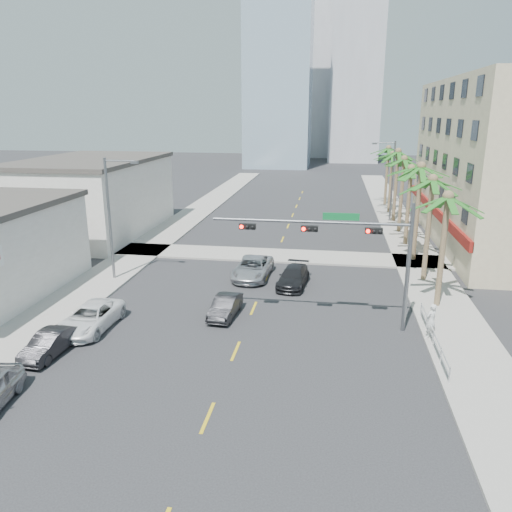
{
  "coord_description": "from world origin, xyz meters",
  "views": [
    {
      "loc": [
        4.7,
        -19.3,
        12.13
      ],
      "look_at": [
        0.16,
        9.97,
        3.5
      ],
      "focal_mm": 35.0,
      "sensor_mm": 36.0,
      "label": 1
    }
  ],
  "objects_px": {
    "car_lane_right": "(293,277)",
    "pedestrian": "(431,321)",
    "car_lane_left": "(225,306)",
    "car_parked_mid": "(49,344)",
    "car_lane_center": "(253,268)",
    "traffic_signal_mast": "(350,243)",
    "car_parked_far": "(90,318)"
  },
  "relations": [
    {
      "from": "car_parked_far",
      "to": "traffic_signal_mast",
      "type": "bearing_deg",
      "value": 11.14
    },
    {
      "from": "car_parked_mid",
      "to": "car_lane_center",
      "type": "relative_size",
      "value": 0.7
    },
    {
      "from": "car_lane_left",
      "to": "pedestrian",
      "type": "xyz_separation_m",
      "value": [
        11.82,
        -1.5,
        0.5
      ]
    },
    {
      "from": "car_lane_center",
      "to": "car_lane_right",
      "type": "bearing_deg",
      "value": -20.74
    },
    {
      "from": "traffic_signal_mast",
      "to": "car_lane_center",
      "type": "xyz_separation_m",
      "value": [
        -6.83,
        8.14,
        -4.31
      ]
    },
    {
      "from": "traffic_signal_mast",
      "to": "car_parked_far",
      "type": "xyz_separation_m",
      "value": [
        -14.57,
        -2.51,
        -4.35
      ]
    },
    {
      "from": "pedestrian",
      "to": "car_lane_right",
      "type": "bearing_deg",
      "value": -82.59
    },
    {
      "from": "car_parked_mid",
      "to": "traffic_signal_mast",
      "type": "bearing_deg",
      "value": 24.39
    },
    {
      "from": "car_lane_left",
      "to": "pedestrian",
      "type": "relative_size",
      "value": 1.95
    },
    {
      "from": "traffic_signal_mast",
      "to": "car_lane_left",
      "type": "xyz_separation_m",
      "value": [
        -7.31,
        0.55,
        -4.44
      ]
    },
    {
      "from": "car_parked_mid",
      "to": "car_parked_far",
      "type": "relative_size",
      "value": 0.74
    },
    {
      "from": "traffic_signal_mast",
      "to": "car_parked_far",
      "type": "bearing_deg",
      "value": -170.22
    },
    {
      "from": "car_parked_far",
      "to": "pedestrian",
      "type": "distance_m",
      "value": 19.15
    },
    {
      "from": "car_parked_mid",
      "to": "car_lane_right",
      "type": "distance_m",
      "value": 17.07
    },
    {
      "from": "car_lane_center",
      "to": "pedestrian",
      "type": "height_order",
      "value": "pedestrian"
    },
    {
      "from": "pedestrian",
      "to": "car_lane_center",
      "type": "bearing_deg",
      "value": -77.98
    },
    {
      "from": "car_lane_right",
      "to": "pedestrian",
      "type": "bearing_deg",
      "value": -37.76
    },
    {
      "from": "car_lane_right",
      "to": "traffic_signal_mast",
      "type": "bearing_deg",
      "value": -56.05
    },
    {
      "from": "car_parked_mid",
      "to": "car_lane_right",
      "type": "xyz_separation_m",
      "value": [
        11.54,
        12.58,
        0.05
      ]
    },
    {
      "from": "car_lane_left",
      "to": "car_parked_far",
      "type": "bearing_deg",
      "value": -153.02
    },
    {
      "from": "traffic_signal_mast",
      "to": "car_parked_far",
      "type": "distance_m",
      "value": 15.41
    },
    {
      "from": "traffic_signal_mast",
      "to": "pedestrian",
      "type": "height_order",
      "value": "traffic_signal_mast"
    },
    {
      "from": "car_lane_left",
      "to": "pedestrian",
      "type": "distance_m",
      "value": 11.93
    },
    {
      "from": "pedestrian",
      "to": "car_lane_left",
      "type": "bearing_deg",
      "value": -46.5
    },
    {
      "from": "pedestrian",
      "to": "traffic_signal_mast",
      "type": "bearing_deg",
      "value": -51.19
    },
    {
      "from": "car_parked_mid",
      "to": "car_lane_center",
      "type": "distance_m",
      "value": 16.28
    },
    {
      "from": "pedestrian",
      "to": "car_parked_mid",
      "type": "bearing_deg",
      "value": -25.34
    },
    {
      "from": "car_parked_far",
      "to": "car_lane_center",
      "type": "relative_size",
      "value": 0.94
    },
    {
      "from": "car_lane_center",
      "to": "pedestrian",
      "type": "distance_m",
      "value": 14.54
    },
    {
      "from": "car_parked_mid",
      "to": "pedestrian",
      "type": "xyz_separation_m",
      "value": [
        19.7,
        4.89,
        0.5
      ]
    },
    {
      "from": "car_lane_center",
      "to": "car_parked_mid",
      "type": "bearing_deg",
      "value": -117.9
    },
    {
      "from": "car_lane_left",
      "to": "pedestrian",
      "type": "height_order",
      "value": "pedestrian"
    }
  ]
}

